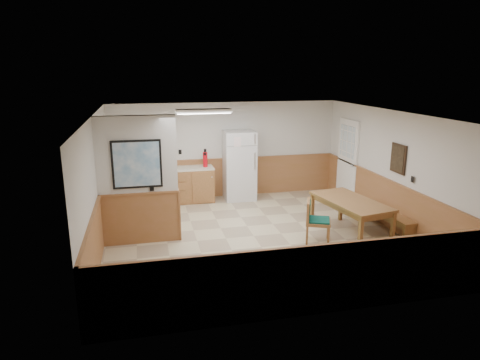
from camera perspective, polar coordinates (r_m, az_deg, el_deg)
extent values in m
plane|color=#C6B58E|center=(8.87, 1.85, -7.47)|extent=(6.00, 6.00, 0.00)
cube|color=white|center=(8.26, 2.00, 8.82)|extent=(6.00, 6.00, 0.02)
cube|color=silver|center=(11.34, -1.94, 4.02)|extent=(6.00, 0.02, 2.50)
cube|color=silver|center=(9.67, 19.39, 1.33)|extent=(0.02, 6.00, 2.50)
cube|color=silver|center=(8.26, -18.65, -0.77)|extent=(0.02, 6.00, 2.50)
cube|color=#9C623E|center=(11.48, -1.89, 0.32)|extent=(6.00, 0.04, 1.00)
cube|color=#9C623E|center=(9.85, 18.93, -2.92)|extent=(0.04, 6.00, 1.00)
cube|color=#9C623E|center=(8.48, -18.10, -5.65)|extent=(0.04, 6.00, 1.00)
cube|color=silver|center=(8.30, -13.64, 3.21)|extent=(1.50, 0.15, 1.50)
cube|color=#9C623E|center=(8.62, -13.15, -4.96)|extent=(1.50, 0.17, 1.00)
cube|color=black|center=(8.23, -13.59, 2.06)|extent=(0.92, 0.03, 0.92)
cube|color=white|center=(8.22, -13.59, 2.04)|extent=(0.84, 0.01, 0.84)
cube|color=#9F5E38|center=(11.06, -7.19, -0.72)|extent=(1.40, 0.60, 0.86)
cube|color=#9F5E38|center=(11.02, -14.81, -1.15)|extent=(0.06, 0.60, 0.86)
cube|color=#9F5E38|center=(11.02, -10.97, -0.94)|extent=(0.06, 0.60, 0.86)
cube|color=beige|center=(10.92, -9.35, 1.44)|extent=(2.20, 0.60, 0.04)
cube|color=beige|center=(11.20, -9.47, 2.12)|extent=(2.20, 0.02, 0.10)
cube|color=white|center=(11.31, 14.12, 2.39)|extent=(0.05, 1.02, 2.15)
cube|color=white|center=(11.31, 14.08, 2.39)|extent=(0.04, 0.90, 2.05)
cube|color=silver|center=(11.20, 14.13, 5.01)|extent=(0.02, 0.76, 0.80)
cube|color=white|center=(11.07, -12.71, 4.99)|extent=(0.80, 0.03, 1.00)
cube|color=white|center=(11.05, -12.71, 4.97)|extent=(0.70, 0.01, 0.90)
cube|color=black|center=(9.34, 20.35, 2.70)|extent=(0.03, 0.50, 0.60)
cube|color=black|center=(9.33, 20.25, 2.70)|extent=(0.01, 0.42, 0.52)
cube|color=white|center=(9.38, -4.86, 9.16)|extent=(1.20, 0.30, 0.08)
cube|color=white|center=(9.38, -4.86, 8.89)|extent=(1.15, 0.25, 0.01)
cube|color=silver|center=(11.11, -0.09, 1.96)|extent=(0.81, 0.72, 1.80)
cube|color=silver|center=(10.70, 2.00, 5.48)|extent=(0.03, 0.02, 0.23)
cube|color=silver|center=(10.80, 1.98, 2.56)|extent=(0.03, 0.02, 0.42)
cube|color=#9C5D39|center=(8.97, 14.56, -2.77)|extent=(1.18, 1.89, 0.05)
cube|color=#9C5D39|center=(8.99, 14.53, -3.22)|extent=(1.07, 1.78, 0.10)
cube|color=#9C5D39|center=(8.26, 15.76, -7.12)|extent=(0.08, 0.08, 0.70)
cube|color=#9C5D39|center=(9.51, 9.59, -3.88)|extent=(0.08, 0.08, 0.70)
cube|color=#9C5D39|center=(8.74, 19.69, -6.23)|extent=(0.08, 0.08, 0.70)
cube|color=#9C5D39|center=(9.93, 13.30, -3.28)|extent=(0.08, 0.08, 0.70)
cube|color=#9C5D39|center=(9.48, 19.12, -4.09)|extent=(0.46, 1.62, 0.05)
cube|color=#9C5D39|center=(8.96, 21.51, -6.91)|extent=(0.33, 0.08, 0.40)
cube|color=#9C5D39|center=(10.16, 16.81, -4.00)|extent=(0.33, 0.08, 0.40)
cube|color=#9C5D39|center=(8.56, 10.39, -5.52)|extent=(0.62, 0.62, 0.06)
cube|color=#10503F|center=(8.55, 10.40, -5.24)|extent=(0.56, 0.56, 0.03)
cube|color=#9C5D39|center=(8.49, 9.07, -4.00)|extent=(0.23, 0.45, 0.40)
cube|color=#10503F|center=(8.49, 7.69, -3.94)|extent=(0.18, 0.38, 0.34)
cube|color=#9C5D39|center=(8.45, 8.92, -7.37)|extent=(0.05, 0.05, 0.39)
cube|color=#9C5D39|center=(8.83, 8.99, -6.38)|extent=(0.05, 0.05, 0.39)
cube|color=#9C5D39|center=(8.45, 11.72, -7.49)|extent=(0.05, 0.05, 0.39)
cube|color=#9C5D39|center=(8.84, 11.66, -6.50)|extent=(0.05, 0.05, 0.39)
cylinder|color=red|center=(10.93, -4.65, 2.74)|extent=(0.13, 0.13, 0.38)
cylinder|color=black|center=(10.89, -4.68, 3.94)|extent=(0.06, 0.06, 0.09)
cylinder|color=#18883B|center=(10.91, -13.75, 1.90)|extent=(0.08, 0.08, 0.22)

